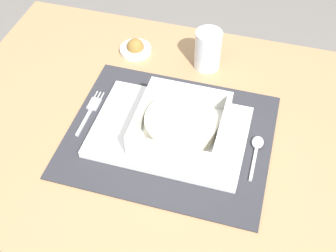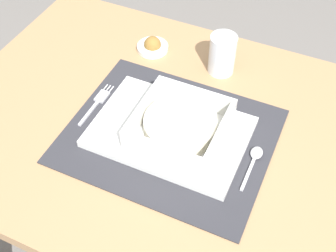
{
  "view_description": "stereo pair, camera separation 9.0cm",
  "coord_description": "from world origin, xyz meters",
  "px_view_note": "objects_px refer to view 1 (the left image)",
  "views": [
    {
      "loc": [
        0.16,
        -0.6,
        1.41
      ],
      "look_at": [
        -0.0,
        -0.03,
        0.73
      ],
      "focal_mm": 47.44,
      "sensor_mm": 36.0,
      "label": 1
    },
    {
      "loc": [
        0.24,
        -0.57,
        1.41
      ],
      "look_at": [
        -0.0,
        -0.03,
        0.73
      ],
      "focal_mm": 47.44,
      "sensor_mm": 36.0,
      "label": 2
    }
  ],
  "objects_px": {
    "condiment_saucer": "(135,48)",
    "porridge_bowl": "(181,125)",
    "fork": "(91,109)",
    "drinking_glass": "(208,51)",
    "butter_knife": "(240,153)",
    "spoon": "(257,146)",
    "dining_table": "(172,156)"
  },
  "relations": [
    {
      "from": "condiment_saucer",
      "to": "porridge_bowl",
      "type": "bearing_deg",
      "value": -53.47
    },
    {
      "from": "fork",
      "to": "drinking_glass",
      "type": "xyz_separation_m",
      "value": [
        0.21,
        0.22,
        0.04
      ]
    },
    {
      "from": "fork",
      "to": "condiment_saucer",
      "type": "relative_size",
      "value": 1.73
    },
    {
      "from": "butter_knife",
      "to": "drinking_glass",
      "type": "relative_size",
      "value": 1.31
    },
    {
      "from": "spoon",
      "to": "butter_knife",
      "type": "xyz_separation_m",
      "value": [
        -0.03,
        -0.02,
        -0.0
      ]
    },
    {
      "from": "dining_table",
      "to": "fork",
      "type": "bearing_deg",
      "value": -178.77
    },
    {
      "from": "porridge_bowl",
      "to": "fork",
      "type": "bearing_deg",
      "value": 173.66
    },
    {
      "from": "drinking_glass",
      "to": "condiment_saucer",
      "type": "height_order",
      "value": "drinking_glass"
    },
    {
      "from": "porridge_bowl",
      "to": "condiment_saucer",
      "type": "xyz_separation_m",
      "value": [
        -0.18,
        0.24,
        -0.03
      ]
    },
    {
      "from": "porridge_bowl",
      "to": "condiment_saucer",
      "type": "relative_size",
      "value": 2.25
    },
    {
      "from": "drinking_glass",
      "to": "condiment_saucer",
      "type": "relative_size",
      "value": 1.26
    },
    {
      "from": "fork",
      "to": "spoon",
      "type": "height_order",
      "value": "spoon"
    },
    {
      "from": "dining_table",
      "to": "spoon",
      "type": "height_order",
      "value": "spoon"
    },
    {
      "from": "dining_table",
      "to": "condiment_saucer",
      "type": "height_order",
      "value": "condiment_saucer"
    },
    {
      "from": "porridge_bowl",
      "to": "butter_knife",
      "type": "relative_size",
      "value": 1.37
    },
    {
      "from": "butter_knife",
      "to": "porridge_bowl",
      "type": "bearing_deg",
      "value": 173.29
    },
    {
      "from": "fork",
      "to": "drinking_glass",
      "type": "distance_m",
      "value": 0.3
    },
    {
      "from": "condiment_saucer",
      "to": "dining_table",
      "type": "bearing_deg",
      "value": -54.18
    },
    {
      "from": "dining_table",
      "to": "condiment_saucer",
      "type": "relative_size",
      "value": 12.87
    },
    {
      "from": "fork",
      "to": "condiment_saucer",
      "type": "distance_m",
      "value": 0.22
    },
    {
      "from": "porridge_bowl",
      "to": "butter_knife",
      "type": "height_order",
      "value": "porridge_bowl"
    },
    {
      "from": "drinking_glass",
      "to": "condiment_saucer",
      "type": "bearing_deg",
      "value": 178.88
    },
    {
      "from": "dining_table",
      "to": "spoon",
      "type": "xyz_separation_m",
      "value": [
        0.18,
        -0.01,
        0.11
      ]
    },
    {
      "from": "porridge_bowl",
      "to": "butter_knife",
      "type": "distance_m",
      "value": 0.13
    },
    {
      "from": "porridge_bowl",
      "to": "condiment_saucer",
      "type": "bearing_deg",
      "value": 126.53
    },
    {
      "from": "porridge_bowl",
      "to": "fork",
      "type": "height_order",
      "value": "porridge_bowl"
    },
    {
      "from": "dining_table",
      "to": "fork",
      "type": "distance_m",
      "value": 0.21
    },
    {
      "from": "spoon",
      "to": "porridge_bowl",
      "type": "bearing_deg",
      "value": -176.84
    },
    {
      "from": "drinking_glass",
      "to": "fork",
      "type": "bearing_deg",
      "value": -134.13
    },
    {
      "from": "fork",
      "to": "spoon",
      "type": "distance_m",
      "value": 0.36
    },
    {
      "from": "spoon",
      "to": "condiment_saucer",
      "type": "bearing_deg",
      "value": 143.1
    },
    {
      "from": "butter_knife",
      "to": "drinking_glass",
      "type": "xyz_separation_m",
      "value": [
        -0.12,
        0.25,
        0.04
      ]
    }
  ]
}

